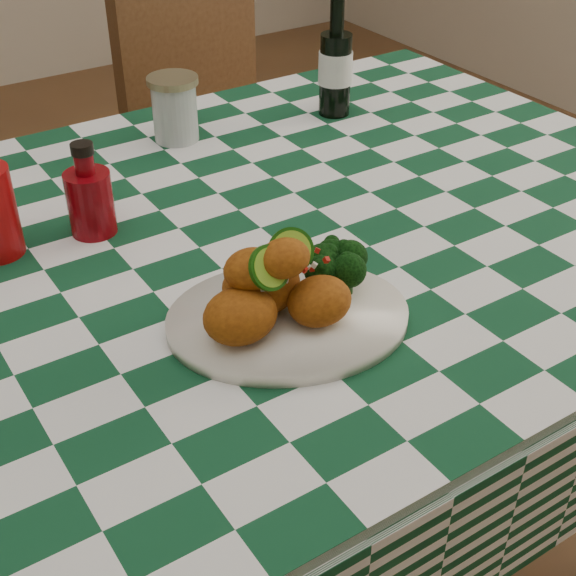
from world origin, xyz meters
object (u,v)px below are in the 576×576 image
dining_table (214,444)px  ketchup_bottle (88,189)px  mason_jar (175,109)px  beer_bottle (336,56)px  wooden_chair_right (245,177)px  plate (288,319)px  fried_chicken_pile (280,279)px

dining_table → ketchup_bottle: (-0.11, 0.12, 0.46)m
mason_jar → beer_bottle: (0.31, -0.06, 0.05)m
wooden_chair_right → ketchup_bottle: bearing=-147.7°
ketchup_bottle → mason_jar: (0.25, 0.23, -0.01)m
beer_bottle → dining_table: bearing=-146.6°
plate → beer_bottle: size_ratio=1.35×
plate → wooden_chair_right: size_ratio=0.32×
fried_chicken_pile → beer_bottle: (0.46, 0.52, 0.04)m
plate → ketchup_bottle: 0.37m
dining_table → wooden_chair_right: 0.87m
dining_table → wooden_chair_right: size_ratio=1.79×
fried_chicken_pile → wooden_chair_right: wooden_chair_right is taller
wooden_chair_right → mason_jar: bearing=-146.1°
ketchup_bottle → dining_table: bearing=-49.1°
ketchup_bottle → beer_bottle: (0.56, 0.17, 0.04)m
beer_bottle → fried_chicken_pile: bearing=-131.4°
dining_table → beer_bottle: beer_bottle is taller
plate → fried_chicken_pile: bearing=180.0°
ketchup_bottle → wooden_chair_right: same height
mason_jar → wooden_chair_right: (0.35, 0.37, -0.38)m
plate → fried_chicken_pile: size_ratio=1.78×
mason_jar → beer_bottle: beer_bottle is taller
beer_bottle → ketchup_bottle: bearing=-162.8°
beer_bottle → wooden_chair_right: (0.04, 0.42, -0.43)m
plate → mason_jar: size_ratio=2.59×
mason_jar → wooden_chair_right: size_ratio=0.12×
fried_chicken_pile → mason_jar: size_ratio=1.46×
plate → fried_chicken_pile: (-0.01, 0.00, 0.06)m
fried_chicken_pile → dining_table: bearing=88.7°
fried_chicken_pile → wooden_chair_right: (0.49, 0.94, -0.39)m
beer_bottle → plate: bearing=-130.7°
fried_chicken_pile → beer_bottle: bearing=48.6°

